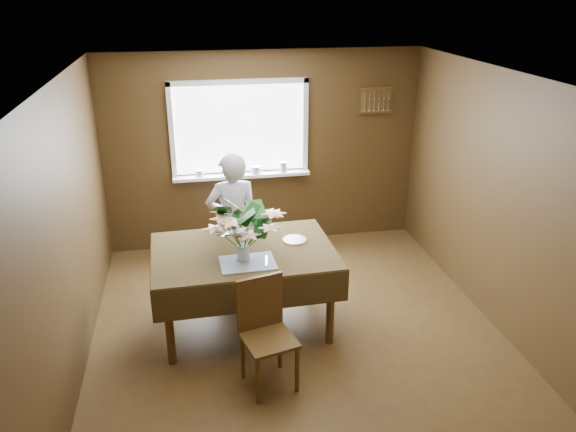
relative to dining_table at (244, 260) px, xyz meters
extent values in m
plane|color=#483318|center=(0.49, -0.26, -0.74)|extent=(4.50, 4.50, 0.00)
plane|color=white|center=(0.49, -0.26, 1.76)|extent=(4.50, 4.50, 0.00)
plane|color=brown|center=(0.49, 1.99, 0.51)|extent=(4.00, 0.00, 4.00)
plane|color=brown|center=(0.49, -2.51, 0.51)|extent=(4.00, 0.00, 4.00)
plane|color=brown|center=(-1.51, -0.26, 0.51)|extent=(0.00, 4.50, 4.50)
plane|color=brown|center=(2.49, -0.26, 0.51)|extent=(0.00, 4.50, 4.50)
cube|color=white|center=(0.19, 1.97, 0.81)|extent=(1.60, 0.01, 1.10)
cube|color=white|center=(0.19, 1.96, 1.39)|extent=(1.72, 0.06, 0.06)
cube|color=white|center=(0.19, 1.96, 0.23)|extent=(1.72, 0.06, 0.06)
cube|color=white|center=(-0.64, 1.96, 0.81)|extent=(0.06, 0.06, 1.22)
cube|color=white|center=(1.02, 1.96, 0.81)|extent=(0.06, 0.06, 1.22)
cube|color=white|center=(0.19, 1.89, 0.24)|extent=(1.72, 0.20, 0.04)
cylinder|color=white|center=(-0.34, 1.87, 0.30)|extent=(0.09, 0.09, 0.08)
cylinder|color=white|center=(0.01, 1.87, 0.31)|extent=(0.11, 0.11, 0.12)
cylinder|color=white|center=(0.37, 1.87, 0.30)|extent=(0.12, 0.12, 0.09)
cylinder|color=white|center=(0.72, 1.87, 0.32)|extent=(0.10, 0.10, 0.13)
cube|color=#553B1B|center=(1.94, 1.96, 1.11)|extent=(0.40, 0.03, 0.30)
cube|color=#553B1B|center=(1.94, 1.95, 1.26)|extent=(0.44, 0.04, 0.03)
cube|color=#553B1B|center=(1.94, 1.95, 0.96)|extent=(0.44, 0.04, 0.03)
cylinder|color=#553B1B|center=(-0.73, -0.49, -0.35)|extent=(0.08, 0.08, 0.80)
cylinder|color=#553B1B|center=(0.76, -0.44, -0.35)|extent=(0.08, 0.08, 0.80)
cylinder|color=#553B1B|center=(-0.76, 0.45, -0.35)|extent=(0.08, 0.08, 0.80)
cylinder|color=#553B1B|center=(0.73, 0.50, -0.35)|extent=(0.08, 0.08, 0.80)
cube|color=#553B1B|center=(0.00, 0.00, 0.07)|extent=(1.71, 1.17, 0.04)
cube|color=#2F2311|center=(0.00, 0.00, 0.10)|extent=(1.78, 1.24, 0.01)
cube|color=#2F2311|center=(0.02, -0.59, -0.06)|extent=(1.74, 0.07, 0.31)
cube|color=#2F2311|center=(-0.02, 0.59, -0.06)|extent=(1.74, 0.07, 0.31)
cube|color=#2F2311|center=(-0.87, -0.03, -0.06)|extent=(0.05, 1.18, 0.31)
cube|color=#2F2311|center=(0.87, 0.03, -0.06)|extent=(0.05, 1.18, 0.31)
cube|color=#4DA5DA|center=(0.01, -0.28, 0.11)|extent=(0.51, 0.38, 0.01)
cylinder|color=#553B1B|center=(0.24, 1.06, -0.52)|extent=(0.04, 0.04, 0.45)
cylinder|color=#553B1B|center=(-0.10, 1.18, -0.52)|extent=(0.04, 0.04, 0.45)
cylinder|color=#553B1B|center=(0.13, 0.72, -0.52)|extent=(0.04, 0.04, 0.45)
cylinder|color=#553B1B|center=(-0.22, 0.83, -0.52)|extent=(0.04, 0.04, 0.45)
cube|color=#553B1B|center=(0.01, 0.95, -0.28)|extent=(0.54, 0.54, 0.03)
cube|color=#553B1B|center=(-0.05, 0.76, -0.01)|extent=(0.41, 0.16, 0.50)
cylinder|color=#553B1B|center=(-0.03, -1.16, -0.52)|extent=(0.04, 0.04, 0.44)
cylinder|color=#553B1B|center=(0.32, -1.08, -0.52)|extent=(0.04, 0.04, 0.44)
cylinder|color=#553B1B|center=(-0.12, -0.82, -0.52)|extent=(0.04, 0.04, 0.44)
cylinder|color=#553B1B|center=(0.23, -0.73, -0.52)|extent=(0.04, 0.04, 0.44)
cube|color=#553B1B|center=(0.10, -0.95, -0.29)|extent=(0.50, 0.50, 0.03)
cube|color=#553B1B|center=(0.05, -0.76, -0.02)|extent=(0.41, 0.13, 0.49)
imported|color=white|center=(-0.03, 0.81, 0.05)|extent=(0.61, 0.43, 1.59)
cylinder|color=white|center=(-0.02, -0.20, 0.18)|extent=(0.12, 0.12, 0.15)
cylinder|color=#33662D|center=(-0.02, -0.20, 0.30)|extent=(0.07, 0.07, 0.11)
cylinder|color=white|center=(0.53, 0.12, 0.11)|extent=(0.25, 0.25, 0.01)
cube|color=silver|center=(0.18, -0.28, 0.11)|extent=(0.05, 0.20, 0.00)
camera|label=1|loc=(-0.46, -4.85, 2.49)|focal=35.00mm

